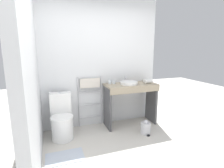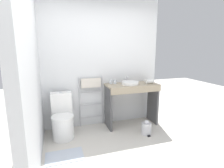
% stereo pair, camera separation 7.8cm
% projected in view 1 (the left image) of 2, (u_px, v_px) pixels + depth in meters
% --- Properties ---
extents(wall_back, '(2.57, 0.12, 2.68)m').
position_uv_depth(wall_back, '(98.00, 62.00, 3.63)').
color(wall_back, silver).
rests_on(wall_back, ground_plane).
extents(wall_side, '(0.12, 2.35, 2.68)m').
position_uv_depth(wall_side, '(30.00, 68.00, 2.43)').
color(wall_side, silver).
rests_on(wall_side, ground_plane).
extents(toilet, '(0.40, 0.55, 0.81)m').
position_uv_depth(toilet, '(62.00, 120.00, 3.18)').
color(toilet, white).
rests_on(toilet, ground_plane).
extents(towel_radiator, '(0.50, 0.06, 1.05)m').
position_uv_depth(towel_radiator, '(90.00, 90.00, 3.57)').
color(towel_radiator, silver).
rests_on(towel_radiator, ground_plane).
extents(vanity_counter, '(1.07, 0.50, 0.89)m').
position_uv_depth(vanity_counter, '(131.00, 97.00, 3.67)').
color(vanity_counter, gray).
rests_on(vanity_counter, ground_plane).
extents(sink_basin, '(0.36, 0.36, 0.06)m').
position_uv_depth(sink_basin, '(129.00, 83.00, 3.59)').
color(sink_basin, white).
rests_on(sink_basin, vanity_counter).
extents(faucet, '(0.02, 0.10, 0.13)m').
position_uv_depth(faucet, '(125.00, 79.00, 3.75)').
color(faucet, silver).
rests_on(faucet, vanity_counter).
extents(cup_near_wall, '(0.06, 0.06, 0.08)m').
position_uv_depth(cup_near_wall, '(110.00, 82.00, 3.63)').
color(cup_near_wall, silver).
rests_on(cup_near_wall, vanity_counter).
extents(cup_near_edge, '(0.06, 0.06, 0.08)m').
position_uv_depth(cup_near_edge, '(114.00, 82.00, 3.62)').
color(cup_near_edge, silver).
rests_on(cup_near_edge, vanity_counter).
extents(hair_dryer, '(0.20, 0.17, 0.08)m').
position_uv_depth(hair_dryer, '(148.00, 81.00, 3.69)').
color(hair_dryer, white).
rests_on(hair_dryer, vanity_counter).
extents(trash_bin, '(0.19, 0.22, 0.28)m').
position_uv_depth(trash_bin, '(146.00, 128.00, 3.35)').
color(trash_bin, silver).
rests_on(trash_bin, ground_plane).
extents(bath_mat, '(0.56, 0.36, 0.01)m').
position_uv_depth(bath_mat, '(65.00, 157.00, 2.63)').
color(bath_mat, '#B2BCCC').
rests_on(bath_mat, ground_plane).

